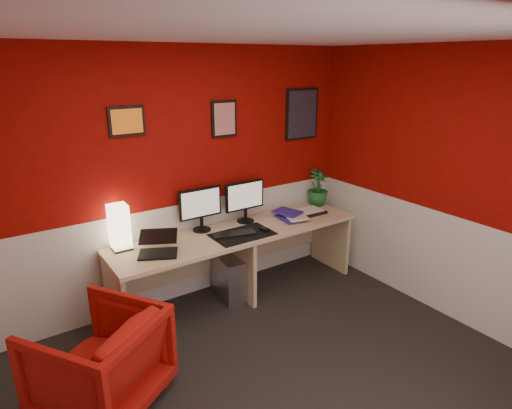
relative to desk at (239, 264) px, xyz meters
The scene contains 24 objects.
ground 1.54m from the desk, 110.53° to the right, with size 4.00×3.50×0.01m, color black.
ceiling 2.61m from the desk, 110.53° to the right, with size 4.00×3.50×0.01m, color white.
wall_back 1.09m from the desk, 146.75° to the left, with size 4.00×0.01×2.50m, color #900C07.
wall_right 2.22m from the desk, 43.63° to the right, with size 0.01×3.50×2.50m, color #900C07.
wainscot_back 0.64m from the desk, 147.14° to the left, with size 4.00×0.01×1.00m, color silver.
wainscot_right 2.04m from the desk, 43.73° to the right, with size 0.01×3.50×1.00m, color silver.
desk is the anchor object (origin of this frame).
shoji_lamp 1.26m from the desk, 168.63° to the left, with size 0.16×0.16×0.40m, color #FFE5B2.
laptop 1.00m from the desk, behind, with size 0.33×0.23×0.22m, color black.
monitor_left 0.75m from the desk, 143.59° to the left, with size 0.45×0.06×0.58m, color black.
monitor_right 0.71m from the desk, 42.44° to the left, with size 0.45×0.06×0.58m, color black.
desk_mat 0.38m from the desk, 101.27° to the right, with size 0.60×0.38×0.01m, color black.
keyboard 0.40m from the desk, 144.06° to the right, with size 0.42×0.14×0.02m, color black.
mouse 0.46m from the desk, 36.04° to the right, with size 0.06×0.10×0.03m, color black.
book_bottom 0.65m from the desk, ahead, with size 0.21×0.29×0.03m, color #2D1F91.
book_middle 0.70m from the desk, ahead, with size 0.22×0.30×0.02m, color silver.
book_top 0.69m from the desk, ahead, with size 0.21×0.28×0.03m, color #2D1F91.
zen_tray 0.99m from the desk, ahead, with size 0.35×0.25×0.03m, color black.
potted_plant 1.35m from the desk, ahead, with size 0.24×0.24×0.43m, color #19591E.
pc_tower 0.18m from the desk, 154.40° to the left, with size 0.20×0.45×0.45m, color #99999E.
armchair 1.76m from the desk, 155.83° to the right, with size 0.76×0.78×0.71m, color #A6110A.
art_left 1.78m from the desk, 160.22° to the left, with size 0.32×0.02×0.26m, color orange.
art_center 1.47m from the desk, 80.92° to the left, with size 0.28×0.02×0.36m, color red.
art_right 1.79m from the desk, 17.47° to the left, with size 0.44×0.02×0.56m, color black.
Camera 1 is at (-1.58, -2.01, 2.35)m, focal length 30.37 mm.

